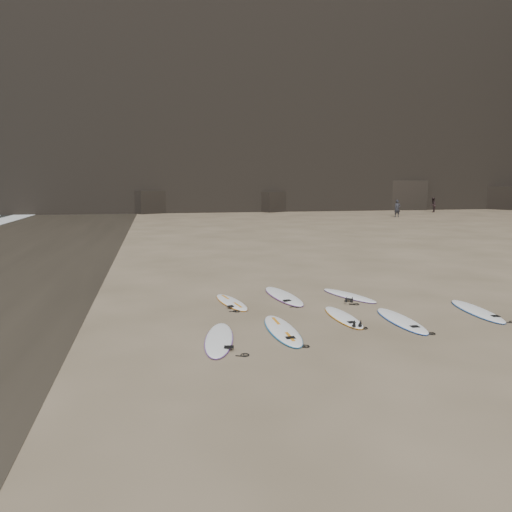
{
  "coord_description": "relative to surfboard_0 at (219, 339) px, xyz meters",
  "views": [
    {
      "loc": [
        -5.09,
        -12.0,
        3.66
      ],
      "look_at": [
        -2.29,
        1.84,
        1.5
      ],
      "focal_mm": 35.0,
      "sensor_mm": 36.0,
      "label": 1
    }
  ],
  "objects": [
    {
      "name": "surfboard_2",
      "position": [
        3.49,
        1.22,
        -0.01
      ],
      "size": [
        0.6,
        2.26,
        0.08
      ],
      "primitive_type": "ellipsoid",
      "rotation": [
        0.0,
        0.0,
        0.03
      ],
      "color": "white",
      "rests_on": "ground"
    },
    {
      "name": "person_a",
      "position": [
        22.16,
        34.66,
        0.81
      ],
      "size": [
        0.65,
        0.45,
        1.71
      ],
      "primitive_type": "imported",
      "rotation": [
        0.0,
        0.0,
        6.23
      ],
      "color": "black",
      "rests_on": "ground"
    },
    {
      "name": "surfboard_1",
      "position": [
        1.61,
        0.38,
        0.0
      ],
      "size": [
        0.65,
        2.66,
        0.1
      ],
      "primitive_type": "ellipsoid",
      "rotation": [
        0.0,
        0.0,
        0.01
      ],
      "color": "white",
      "rests_on": "ground"
    },
    {
      "name": "headland",
      "position": [
        27.58,
        49.8,
        20.98
      ],
      "size": [
        170.0,
        101.0,
        63.47
      ],
      "color": "black",
      "rests_on": "ground"
    },
    {
      "name": "surfboard_7",
      "position": [
        4.59,
        3.54,
        -0.0
      ],
      "size": [
        1.37,
        2.36,
        0.08
      ],
      "primitive_type": "ellipsoid",
      "rotation": [
        0.0,
        0.0,
        0.38
      ],
      "color": "white",
      "rests_on": "ground"
    },
    {
      "name": "surfboard_6",
      "position": [
        2.53,
        3.87,
        0.0
      ],
      "size": [
        0.99,
        2.84,
        0.1
      ],
      "primitive_type": "ellipsoid",
      "rotation": [
        0.0,
        0.0,
        0.12
      ],
      "color": "white",
      "rests_on": "ground"
    },
    {
      "name": "surfboard_4",
      "position": [
        7.38,
        1.06,
        -0.0
      ],
      "size": [
        0.81,
        2.58,
        0.09
      ],
      "primitive_type": "ellipsoid",
      "rotation": [
        0.0,
        0.0,
        -0.08
      ],
      "color": "white",
      "rests_on": "ground"
    },
    {
      "name": "surfboard_0",
      "position": [
        0.0,
        0.0,
        0.0
      ],
      "size": [
        1.06,
        2.63,
        0.09
      ],
      "primitive_type": "ellipsoid",
      "rotation": [
        0.0,
        0.0,
        -0.18
      ],
      "color": "white",
      "rests_on": "ground"
    },
    {
      "name": "surfboard_5",
      "position": [
        0.81,
        3.43,
        -0.01
      ],
      "size": [
        0.97,
        2.28,
        0.08
      ],
      "primitive_type": "ellipsoid",
      "rotation": [
        0.0,
        0.0,
        0.2
      ],
      "color": "white",
      "rests_on": "ground"
    },
    {
      "name": "ground",
      "position": [
        3.74,
        1.02,
        -0.05
      ],
      "size": [
        240.0,
        240.0,
        0.0
      ],
      "primitive_type": "plane",
      "color": "#897559",
      "rests_on": "ground"
    },
    {
      "name": "surfboard_3",
      "position": [
        4.85,
        0.6,
        -0.0
      ],
      "size": [
        0.6,
        2.51,
        0.09
      ],
      "primitive_type": "ellipsoid",
      "rotation": [
        0.0,
        0.0,
        0.0
      ],
      "color": "white",
      "rests_on": "ground"
    },
    {
      "name": "person_b",
      "position": [
        29.74,
        40.9,
        0.78
      ],
      "size": [
        1.0,
        1.02,
        1.66
      ],
      "primitive_type": "imported",
      "rotation": [
        0.0,
        0.0,
        4.01
      ],
      "color": "black",
      "rests_on": "ground"
    }
  ]
}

